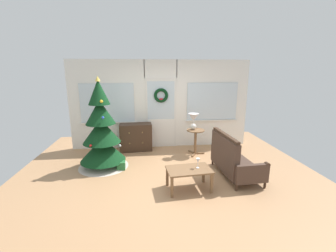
% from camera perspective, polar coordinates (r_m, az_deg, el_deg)
% --- Properties ---
extents(ground_plane, '(6.76, 6.76, 0.00)m').
position_cam_1_polar(ground_plane, '(5.08, 0.09, -12.55)').
color(ground_plane, '#AD7F56').
extents(back_wall_with_door, '(5.20, 0.19, 2.55)m').
position_cam_1_polar(back_wall_with_door, '(6.69, -1.80, 5.46)').
color(back_wall_with_door, white).
rests_on(back_wall_with_door, ground).
extents(christmas_tree, '(1.17, 1.17, 2.14)m').
position_cam_1_polar(christmas_tree, '(5.53, -16.28, -2.18)').
color(christmas_tree, '#4C331E').
rests_on(christmas_tree, ground).
extents(dresser_cabinet, '(0.92, 0.48, 0.78)m').
position_cam_1_polar(dresser_cabinet, '(6.59, -8.06, -2.77)').
color(dresser_cabinet, '#3D281C').
rests_on(dresser_cabinet, ground).
extents(settee_sofa, '(0.80, 1.43, 0.96)m').
position_cam_1_polar(settee_sofa, '(5.17, 15.78, -8.03)').
color(settee_sofa, '#3D281C').
rests_on(settee_sofa, ground).
extents(side_table, '(0.50, 0.48, 0.69)m').
position_cam_1_polar(side_table, '(6.22, 6.89, -2.75)').
color(side_table, brown).
rests_on(side_table, ground).
extents(table_lamp, '(0.28, 0.28, 0.44)m').
position_cam_1_polar(table_lamp, '(6.13, 6.39, 1.69)').
color(table_lamp, silver).
rests_on(table_lamp, side_table).
extents(coffee_table, '(0.89, 0.60, 0.42)m').
position_cam_1_polar(coffee_table, '(4.46, 5.26, -11.38)').
color(coffee_table, brown).
rests_on(coffee_table, ground).
extents(wine_glass, '(0.08, 0.08, 0.20)m').
position_cam_1_polar(wine_glass, '(4.45, 7.50, -8.65)').
color(wine_glass, silver).
rests_on(wine_glass, coffee_table).
extents(gift_box, '(0.19, 0.17, 0.19)m').
position_cam_1_polar(gift_box, '(5.49, -11.65, -9.66)').
color(gift_box, '#266633').
rests_on(gift_box, ground).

